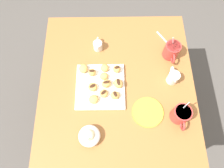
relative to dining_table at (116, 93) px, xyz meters
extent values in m
plane|color=#514C47|center=(0.00, 0.00, -0.60)|extent=(8.00, 8.00, 0.00)
cube|color=#A36633|center=(0.00, 0.00, 0.12)|extent=(0.94, 0.85, 0.04)
cube|color=#A36633|center=(-0.41, -0.37, -0.25)|extent=(0.07, 0.07, 0.70)
cube|color=#A36633|center=(0.41, -0.37, -0.25)|extent=(0.07, 0.07, 0.70)
cube|color=#A36633|center=(-0.41, 0.37, -0.25)|extent=(0.07, 0.07, 0.70)
cube|color=#A36633|center=(0.41, 0.37, -0.25)|extent=(0.07, 0.07, 0.70)
cube|color=white|center=(0.02, -0.09, 0.14)|extent=(0.26, 0.26, 0.02)
cylinder|color=red|center=(-0.18, 0.31, 0.18)|extent=(0.09, 0.09, 0.09)
torus|color=red|center=(-0.13, 0.31, 0.19)|extent=(0.06, 0.01, 0.06)
cylinder|color=#331E11|center=(-0.18, 0.31, 0.23)|extent=(0.08, 0.08, 0.01)
cylinder|color=silver|center=(-0.20, 0.31, 0.22)|extent=(0.01, 0.04, 0.13)
cylinder|color=red|center=(0.18, 0.31, 0.18)|extent=(0.09, 0.09, 0.09)
torus|color=red|center=(0.24, 0.31, 0.19)|extent=(0.06, 0.01, 0.06)
cylinder|color=#331E11|center=(0.18, 0.31, 0.22)|extent=(0.08, 0.08, 0.01)
cylinder|color=silver|center=(0.17, 0.31, 0.22)|extent=(0.03, 0.04, 0.12)
cylinder|color=white|center=(-0.02, 0.30, 0.17)|extent=(0.06, 0.06, 0.07)
cone|color=white|center=(0.01, 0.30, 0.20)|extent=(0.02, 0.02, 0.02)
torus|color=white|center=(-0.06, 0.30, 0.18)|extent=(0.05, 0.01, 0.05)
cylinder|color=white|center=(-0.02, 0.30, 0.20)|extent=(0.05, 0.05, 0.01)
ellipsoid|color=white|center=(0.28, -0.14, 0.17)|extent=(0.11, 0.11, 0.06)
sphere|color=#F4E5B2|center=(0.28, -0.14, 0.19)|extent=(0.06, 0.06, 0.06)
ellipsoid|color=green|center=(0.29, -0.14, 0.20)|extent=(0.03, 0.03, 0.02)
cylinder|color=white|center=(-0.23, -0.11, 0.16)|extent=(0.05, 0.05, 0.05)
cone|color=white|center=(-0.21, -0.11, 0.18)|extent=(0.02, 0.02, 0.02)
torus|color=white|center=(-0.27, -0.11, 0.17)|extent=(0.04, 0.01, 0.04)
cylinder|color=#381E11|center=(-0.23, -0.11, 0.19)|extent=(0.04, 0.04, 0.01)
cylinder|color=#9EC633|center=(0.16, 0.16, 0.14)|extent=(0.16, 0.16, 0.01)
cube|color=silver|center=(-0.28, 0.30, 0.14)|extent=(0.13, 0.09, 0.00)
ellipsoid|color=silver|center=(-0.22, 0.34, 0.14)|extent=(0.03, 0.02, 0.01)
ellipsoid|color=#DBA351|center=(0.06, -0.07, 0.17)|extent=(0.06, 0.06, 0.03)
ellipsoid|color=#381E11|center=(0.06, -0.07, 0.18)|extent=(0.03, 0.03, 0.00)
ellipsoid|color=#DBA351|center=(-0.04, -0.07, 0.17)|extent=(0.04, 0.05, 0.03)
ellipsoid|color=#DBA351|center=(0.10, -0.12, 0.17)|extent=(0.05, 0.06, 0.03)
ellipsoid|color=#DBA351|center=(0.01, 0.01, 0.17)|extent=(0.07, 0.07, 0.04)
ellipsoid|color=#381E11|center=(0.01, 0.01, 0.19)|extent=(0.04, 0.02, 0.00)
ellipsoid|color=#DBA351|center=(0.08, -0.01, 0.17)|extent=(0.05, 0.05, 0.04)
ellipsoid|color=#381E11|center=(0.08, -0.01, 0.19)|extent=(0.03, 0.03, 0.00)
ellipsoid|color=#DBA351|center=(-0.09, -0.07, 0.17)|extent=(0.06, 0.06, 0.03)
ellipsoid|color=#DBA351|center=(-0.06, -0.14, 0.17)|extent=(0.04, 0.04, 0.04)
ellipsoid|color=#381E11|center=(-0.06, -0.14, 0.19)|extent=(0.02, 0.03, 0.00)
ellipsoid|color=#DBA351|center=(-0.08, -0.18, 0.17)|extent=(0.06, 0.05, 0.03)
ellipsoid|color=#DBA351|center=(0.03, -0.13, 0.17)|extent=(0.07, 0.07, 0.03)
ellipsoid|color=#381E11|center=(0.03, -0.13, 0.18)|extent=(0.03, 0.04, 0.00)
ellipsoid|color=#DBA351|center=(-0.08, 0.00, 0.17)|extent=(0.05, 0.05, 0.04)
ellipsoid|color=#381E11|center=(-0.08, 0.00, 0.19)|extent=(0.03, 0.03, 0.00)
ellipsoid|color=#DBA351|center=(0.01, -0.06, 0.17)|extent=(0.07, 0.07, 0.04)
ellipsoid|color=#381E11|center=(0.01, -0.06, 0.19)|extent=(0.02, 0.04, 0.00)
camera|label=1|loc=(0.43, -0.03, 1.18)|focal=32.94mm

